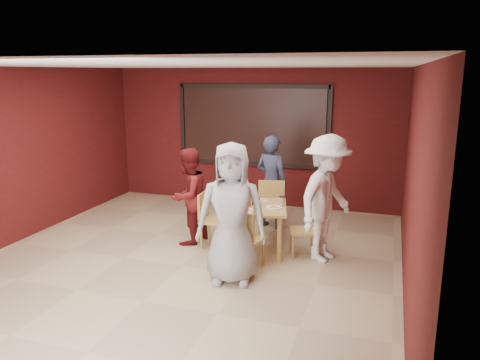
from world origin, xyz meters
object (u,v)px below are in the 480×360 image
(diner_right, at_px, (327,199))
(diner_front, at_px, (231,214))
(diner_back, at_px, (271,182))
(diner_left, at_px, (188,196))
(dining_table, at_px, (255,212))
(chair_front, at_px, (244,237))
(chair_back, at_px, (271,205))
(chair_right, at_px, (307,227))
(chair_left, at_px, (211,216))

(diner_right, bearing_deg, diner_front, 157.00)
(diner_right, bearing_deg, diner_back, 63.77)
(diner_back, xyz_separation_m, diner_left, (-1.07, -1.17, -0.05))
(diner_back, height_order, diner_right, diner_right)
(dining_table, height_order, diner_right, diner_right)
(diner_back, bearing_deg, chair_front, 111.05)
(chair_back, bearing_deg, diner_left, -146.90)
(chair_right, relative_size, diner_left, 0.51)
(dining_table, bearing_deg, diner_right, 3.36)
(chair_front, height_order, diner_front, diner_front)
(chair_front, relative_size, diner_left, 0.56)
(diner_front, bearing_deg, chair_right, 43.55)
(chair_left, xyz_separation_m, chair_right, (1.53, 0.06, -0.05))
(dining_table, height_order, diner_front, diner_front)
(chair_back, relative_size, diner_right, 0.50)
(diner_back, distance_m, diner_right, 1.66)
(chair_front, bearing_deg, chair_right, 47.42)
(dining_table, height_order, chair_front, dining_table)
(dining_table, distance_m, chair_right, 0.82)
(chair_front, relative_size, diner_back, 0.53)
(chair_back, distance_m, chair_left, 1.12)
(diner_front, bearing_deg, dining_table, 77.27)
(chair_front, xyz_separation_m, diner_back, (-0.12, 1.95, 0.33))
(chair_front, relative_size, chair_back, 0.95)
(chair_back, relative_size, diner_back, 0.56)
(chair_left, height_order, diner_back, diner_back)
(chair_right, xyz_separation_m, diner_right, (0.28, -0.06, 0.48))
(dining_table, relative_size, chair_front, 1.30)
(diner_left, bearing_deg, diner_right, 101.59)
(dining_table, bearing_deg, diner_back, 93.05)
(diner_front, bearing_deg, diner_left, 121.91)
(chair_back, bearing_deg, diner_back, 104.26)
(diner_front, bearing_deg, diner_back, 79.03)
(chair_back, xyz_separation_m, diner_right, (1.03, -0.80, 0.41))
(chair_back, bearing_deg, chair_left, -134.01)
(chair_right, bearing_deg, diner_left, -179.34)
(chair_left, relative_size, diner_left, 0.56)
(dining_table, relative_size, chair_right, 1.44)
(chair_right, distance_m, diner_back, 1.48)
(dining_table, relative_size, chair_left, 1.30)
(chair_back, height_order, diner_left, diner_left)
(chair_right, bearing_deg, diner_back, 126.57)
(chair_left, xyz_separation_m, diner_front, (0.74, -1.11, 0.44))
(diner_left, xyz_separation_m, diner_right, (2.20, -0.04, 0.16))
(chair_right, height_order, diner_right, diner_right)
(diner_front, bearing_deg, chair_left, 111.10)
(chair_back, distance_m, diner_right, 1.36)
(chair_left, bearing_deg, diner_front, -56.34)
(chair_front, relative_size, diner_front, 0.47)
(dining_table, distance_m, diner_back, 1.28)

